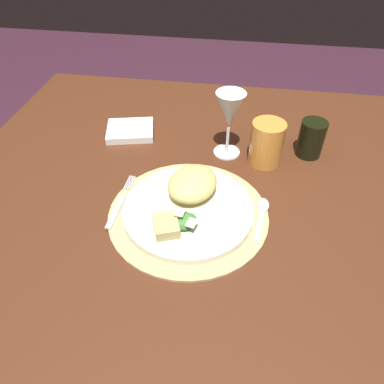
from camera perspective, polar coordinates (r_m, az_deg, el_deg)
ground_plane at (r=1.42m, az=1.87°, el=-21.52°), size 6.00×6.00×0.00m
dining_table at (r=0.92m, az=2.72°, el=-4.48°), size 1.21×1.01×0.73m
placemat at (r=0.75m, az=-0.59°, el=-3.49°), size 0.33×0.33×0.01m
dinner_plate at (r=0.75m, az=-0.59°, el=-2.90°), size 0.27×0.27×0.02m
pasta_serving at (r=0.76m, az=0.07°, el=1.34°), size 0.13×0.15×0.05m
salad_greens at (r=0.70m, az=-1.70°, el=-4.77°), size 0.07×0.07×0.03m
bread_piece at (r=0.69m, az=-4.13°, el=-5.36°), size 0.06×0.07×0.02m
fork at (r=0.78m, az=-11.36°, el=-1.79°), size 0.02×0.16×0.00m
spoon at (r=0.76m, az=11.01°, el=-3.11°), size 0.03×0.13×0.01m
napkin at (r=1.01m, az=-9.74°, el=9.58°), size 0.14×0.13×0.02m
wine_glass at (r=0.86m, az=5.98°, el=12.38°), size 0.07×0.07×0.16m
amber_tumbler at (r=0.88m, az=11.72°, el=7.59°), size 0.08×0.08×0.11m
dark_tumbler at (r=0.94m, az=18.35°, el=8.03°), size 0.06×0.06×0.09m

